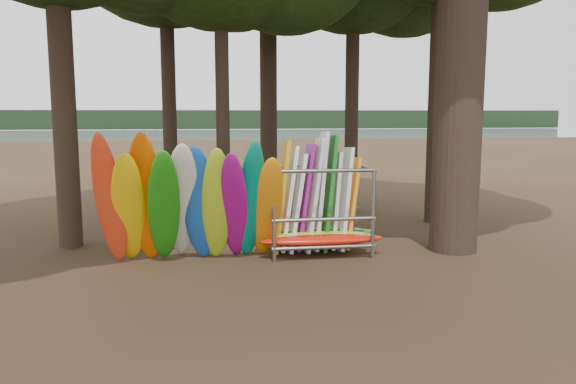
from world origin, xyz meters
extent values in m
plane|color=#47331E|center=(0.00, 0.00, 0.00)|extent=(120.00, 120.00, 0.00)
plane|color=gray|center=(0.00, 60.00, 0.00)|extent=(160.00, 160.00, 0.00)
cube|color=black|center=(0.00, 110.00, 2.00)|extent=(160.00, 4.00, 4.00)
cylinder|color=black|center=(-5.35, 2.43, 5.49)|extent=(0.58, 0.58, 10.99)
cylinder|color=black|center=(-2.98, 5.46, 5.54)|extent=(0.43, 0.43, 11.08)
cylinder|color=black|center=(3.06, 6.61, 5.62)|extent=(0.46, 0.46, 11.25)
cylinder|color=black|center=(-1.44, 3.55, 5.22)|extent=(0.38, 0.38, 10.44)
cylinder|color=black|center=(5.02, 4.13, 6.14)|extent=(0.50, 0.50, 12.29)
ellipsoid|color=red|center=(-4.00, 0.14, 1.49)|extent=(0.80, 1.49, 3.06)
ellipsoid|color=#EFBA0A|center=(-3.62, 0.20, 1.28)|extent=(0.86, 1.76, 2.69)
ellipsoid|color=#D24D02|center=(-3.24, 0.25, 1.48)|extent=(0.78, 1.49, 3.06)
ellipsoid|color=#1D8314|center=(-2.86, 0.07, 1.31)|extent=(0.86, 1.97, 2.77)
ellipsoid|color=silver|center=(-2.48, 0.30, 1.37)|extent=(0.88, 1.97, 2.87)
ellipsoid|color=#1546A1|center=(-2.11, 0.28, 1.34)|extent=(0.93, 1.43, 2.78)
ellipsoid|color=#99BC1E|center=(-1.73, 0.16, 1.32)|extent=(0.70, 1.57, 2.77)
ellipsoid|color=#900C78|center=(-1.35, 0.14, 1.28)|extent=(0.80, 1.84, 2.70)
ellipsoid|color=#04785D|center=(-0.97, 0.20, 1.39)|extent=(0.72, 1.63, 2.92)
ellipsoid|color=orange|center=(-0.59, 0.28, 1.21)|extent=(0.80, 1.63, 2.58)
ellipsoid|color=red|center=(0.70, 0.35, 0.42)|extent=(2.95, 0.55, 0.24)
ellipsoid|color=gold|center=(0.70, 0.70, 0.42)|extent=(2.61, 0.55, 0.24)
ellipsoid|color=#1A7636|center=(0.70, 1.07, 0.42)|extent=(3.03, 0.55, 0.24)
ellipsoid|color=#B90D25|center=(0.70, 1.31, 0.42)|extent=(2.58, 0.55, 0.24)
cube|color=orange|center=(-0.17, 0.99, 1.35)|extent=(0.44, 0.79, 2.72)
cube|color=white|center=(0.02, 1.09, 1.28)|extent=(0.49, 0.78, 2.59)
cube|color=white|center=(0.21, 0.94, 1.20)|extent=(0.48, 0.75, 2.41)
cube|color=#881674|center=(0.41, 1.12, 1.31)|extent=(0.52, 0.81, 2.63)
cube|color=silver|center=(0.60, 0.95, 1.39)|extent=(0.55, 0.83, 2.79)
cube|color=silver|center=(0.79, 1.09, 1.44)|extent=(0.40, 0.81, 2.92)
cube|color=#186D1C|center=(0.99, 0.96, 1.40)|extent=(0.41, 0.80, 2.84)
cube|color=silver|center=(1.18, 1.13, 1.19)|extent=(0.30, 0.76, 2.42)
cube|color=white|center=(1.37, 0.98, 1.26)|extent=(0.40, 0.80, 2.55)
cube|color=orange|center=(1.57, 1.11, 1.13)|extent=(0.46, 0.78, 2.29)
camera|label=1|loc=(-2.02, -12.15, 3.34)|focal=35.00mm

